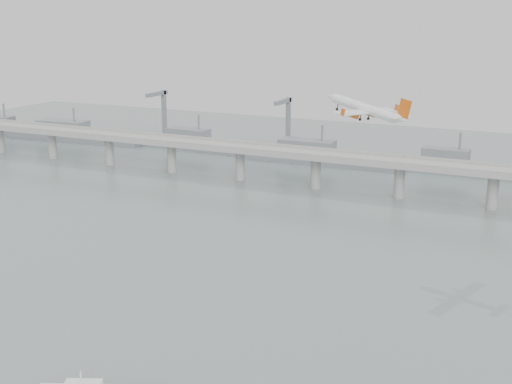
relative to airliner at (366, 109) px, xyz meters
The scene contains 4 objects.
ground 120.65m from the airliner, 106.37° to the right, with size 900.00×900.00×0.00m, color slate.
bridge 115.58m from the airliner, 106.46° to the left, with size 800.00×22.00×23.90m.
distant_fleet 255.05m from the airliner, 137.85° to the left, with size 453.00×60.90×40.00m.
airliner is the anchor object (origin of this frame).
Camera 1 is at (107.32, -170.22, 102.28)m, focal length 48.00 mm.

